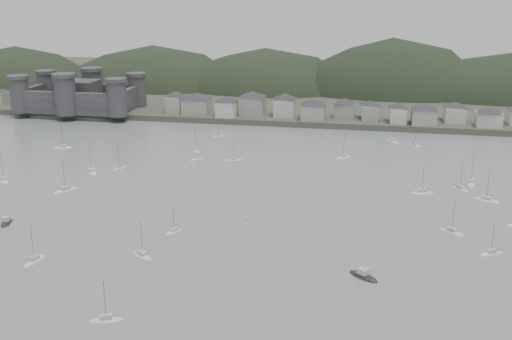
# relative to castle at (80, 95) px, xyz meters

# --- Properties ---
(ground) EXTENTS (900.00, 900.00, 0.00)m
(ground) POSITION_rel_castle_xyz_m (120.00, -179.80, -10.96)
(ground) COLOR slate
(ground) RESTS_ON ground
(far_shore_land) EXTENTS (900.00, 250.00, 3.00)m
(far_shore_land) POSITION_rel_castle_xyz_m (120.00, 115.20, -9.46)
(far_shore_land) COLOR #383D2D
(far_shore_land) RESTS_ON ground
(forested_ridge) EXTENTS (851.55, 103.94, 102.57)m
(forested_ridge) POSITION_rel_castle_xyz_m (124.83, 89.60, -22.25)
(forested_ridge) COLOR black
(forested_ridge) RESTS_ON ground
(castle) EXTENTS (66.00, 43.00, 20.00)m
(castle) POSITION_rel_castle_xyz_m (0.00, 0.00, 0.00)
(castle) COLOR #2D2D2F
(castle) RESTS_ON far_shore_land
(waterfront_town) EXTENTS (451.48, 28.46, 12.92)m
(waterfront_town) POSITION_rel_castle_xyz_m (170.59, 3.54, -2.30)
(waterfront_town) COLOR gray
(waterfront_town) RESTS_ON far_shore_land
(sailboat_lead) EXTENTS (3.66, 8.23, 10.88)m
(sailboat_lead) POSITION_rel_castle_xyz_m (75.34, -176.42, -10.79)
(sailboat_lead) COLOR silver
(sailboat_lead) RESTS_ON ground
(moored_fleet) EXTENTS (209.41, 176.95, 13.33)m
(moored_fleet) POSITION_rel_castle_xyz_m (114.26, -103.95, -10.79)
(moored_fleet) COLOR silver
(moored_fleet) RESTS_ON ground
(motor_launch_near) EXTENTS (8.57, 7.48, 4.01)m
(motor_launch_near) POSITION_rel_castle_xyz_m (159.39, -168.76, -10.68)
(motor_launch_near) COLOR black
(motor_launch_near) RESTS_ON ground
(motor_launch_far) EXTENTS (4.79, 7.88, 3.78)m
(motor_launch_far) POSITION_rel_castle_xyz_m (52.79, -153.93, -10.67)
(motor_launch_far) COLOR black
(motor_launch_far) RESTS_ON ground
(mooring_buoys) EXTENTS (169.95, 145.92, 0.70)m
(mooring_buoys) POSITION_rel_castle_xyz_m (121.48, -119.20, -10.81)
(mooring_buoys) COLOR #CF7345
(mooring_buoys) RESTS_ON ground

